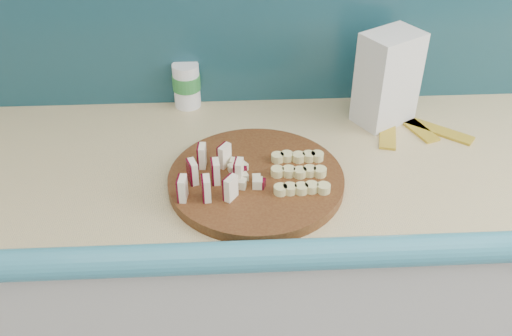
{
  "coord_description": "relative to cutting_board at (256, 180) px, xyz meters",
  "views": [
    {
      "loc": [
        -0.24,
        0.46,
        1.66
      ],
      "look_at": [
        -0.19,
        1.41,
        0.95
      ],
      "focal_mm": 40.0,
      "sensor_mm": 36.0,
      "label": 1
    }
  ],
  "objects": [
    {
      "name": "banana_peel",
      "position": [
        0.39,
        0.2,
        -0.01
      ],
      "size": [
        0.24,
        0.2,
        0.01
      ],
      "rotation": [
        0.0,
        0.0,
        0.2
      ],
      "color": "yellow",
      "rests_on": "kitchen_counter"
    },
    {
      "name": "kitchen_counter",
      "position": [
        0.29,
        0.08,
        -0.47
      ],
      "size": [
        2.2,
        0.63,
        0.91
      ],
      "color": "beige",
      "rests_on": "ground"
    },
    {
      "name": "banana_slices",
      "position": [
        0.09,
        -0.0,
        0.02
      ],
      "size": [
        0.12,
        0.14,
        0.02
      ],
      "color": "#DED587",
      "rests_on": "cutting_board"
    },
    {
      "name": "cutting_board",
      "position": [
        0.0,
        0.0,
        0.0
      ],
      "size": [
        0.39,
        0.39,
        0.02
      ],
      "primitive_type": "cylinder",
      "rotation": [
        0.0,
        0.0,
        -0.04
      ],
      "color": "#3F1E0D",
      "rests_on": "kitchen_counter"
    },
    {
      "name": "apple_wedges",
      "position": [
        -0.09,
        -0.02,
        0.04
      ],
      "size": [
        0.13,
        0.15,
        0.05
      ],
      "color": "#FFEECB",
      "rests_on": "cutting_board"
    },
    {
      "name": "backsplash",
      "position": [
        0.29,
        0.37,
        0.24
      ],
      "size": [
        2.2,
        0.02,
        0.5
      ],
      "primitive_type": "cube",
      "color": "teal",
      "rests_on": "kitchen_counter"
    },
    {
      "name": "apple_chunks",
      "position": [
        -0.02,
        0.0,
        0.02
      ],
      "size": [
        0.05,
        0.06,
        0.02
      ],
      "color": "beige",
      "rests_on": "cutting_board"
    },
    {
      "name": "canister",
      "position": [
        -0.16,
        0.35,
        0.05
      ],
      "size": [
        0.07,
        0.07,
        0.12
      ],
      "rotation": [
        0.0,
        0.0,
        -0.24
      ],
      "color": "white",
      "rests_on": "kitchen_counter"
    },
    {
      "name": "flour_bag",
      "position": [
        0.33,
        0.25,
        0.1
      ],
      "size": [
        0.16,
        0.15,
        0.23
      ],
      "primitive_type": "cube",
      "rotation": [
        0.0,
        0.0,
        0.55
      ],
      "color": "silver",
      "rests_on": "kitchen_counter"
    }
  ]
}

